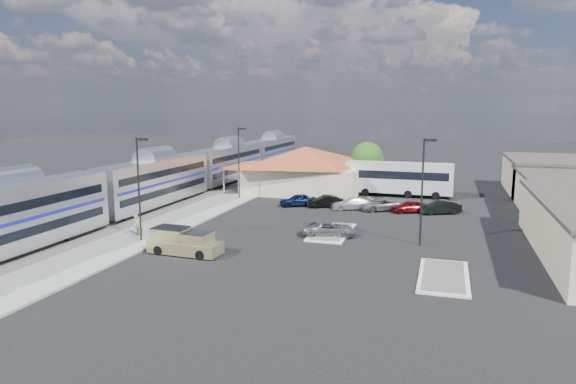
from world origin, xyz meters
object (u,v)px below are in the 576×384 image
(station_depot, at_px, (305,169))
(coach_bus, at_px, (399,177))
(suv, at_px, (329,229))
(pickup_truck, at_px, (185,242))

(station_depot, xyz_separation_m, coach_bus, (12.59, 0.13, -0.61))
(suv, height_order, coach_bus, coach_bus)
(pickup_truck, xyz_separation_m, coach_bus, (13.62, 32.27, 1.57))
(station_depot, distance_m, pickup_truck, 32.23)
(pickup_truck, relative_size, suv, 1.22)
(pickup_truck, bearing_deg, suv, -44.54)
(station_depot, relative_size, pickup_truck, 3.10)
(suv, bearing_deg, pickup_truck, 118.84)
(coach_bus, bearing_deg, pickup_truck, 157.87)
(station_depot, bearing_deg, pickup_truck, -91.84)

